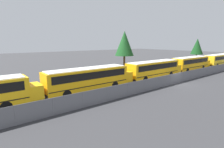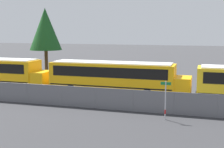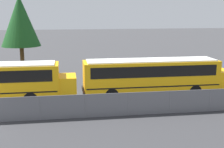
{
  "view_description": "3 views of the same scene",
  "coord_description": "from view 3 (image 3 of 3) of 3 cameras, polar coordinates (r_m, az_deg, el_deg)",
  "views": [
    {
      "loc": [
        -24.7,
        -14.82,
        6.55
      ],
      "look_at": [
        -9.93,
        3.79,
        2.14
      ],
      "focal_mm": 28.0,
      "sensor_mm": 36.0,
      "label": 1
    },
    {
      "loc": [
        21.75,
        -22.32,
        6.13
      ],
      "look_at": [
        13.61,
        4.52,
        2.1
      ],
      "focal_mm": 50.0,
      "sensor_mm": 36.0,
      "label": 2
    },
    {
      "loc": [
        6.27,
        -20.48,
        7.29
      ],
      "look_at": [
        10.07,
        4.23,
        2.14
      ],
      "focal_mm": 50.0,
      "sensor_mm": 36.0,
      "label": 3
    }
  ],
  "objects": [
    {
      "name": "school_bus_4",
      "position": [
        26.85,
        7.7,
        -0.02
      ],
      "size": [
        12.95,
        2.58,
        3.18
      ],
      "color": "#EDA80F",
      "rests_on": "ground_plane"
    },
    {
      "name": "tree_0",
      "position": [
        34.85,
        -16.46,
        9.28
      ],
      "size": [
        4.14,
        4.14,
        8.86
      ],
      "color": "#51381E",
      "rests_on": "ground_plane"
    }
  ]
}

